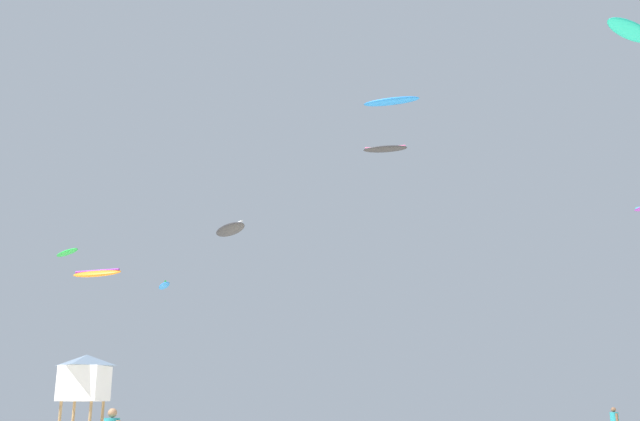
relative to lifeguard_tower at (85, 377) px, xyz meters
The scene contains 8 objects.
lifeguard_tower is the anchor object (origin of this frame).
kite_aloft_1 9.77m from the lifeguard_tower, 112.03° to the left, with size 3.55×1.76×0.75m.
kite_aloft_2 31.95m from the lifeguard_tower, ahead, with size 3.46×3.20×0.51m.
kite_aloft_3 26.96m from the lifeguard_tower, 43.44° to the left, with size 3.32×1.24×0.43m.
kite_aloft_4 17.94m from the lifeguard_tower, 74.02° to the left, with size 3.54×4.09×0.79m.
kite_aloft_5 17.20m from the lifeguard_tower, 94.71° to the left, with size 1.81×2.98×0.54m.
kite_aloft_6 24.69m from the lifeguard_tower, 25.45° to the left, with size 3.79×1.74×0.44m.
kite_aloft_7 21.60m from the lifeguard_tower, 119.74° to the left, with size 3.27×3.26×0.58m.
Camera 1 is at (2.55, -11.73, 1.67)m, focal length 39.35 mm.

